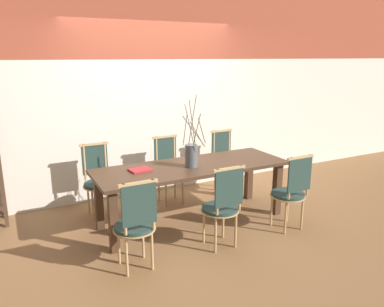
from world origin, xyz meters
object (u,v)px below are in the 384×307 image
at_px(dining_table, 192,173).
at_px(vase_centerpiece, 191,155).
at_px(chair_far_center, 225,160).
at_px(book_stack, 140,170).
at_px(chair_near_center, 291,190).

relative_size(dining_table, vase_centerpiece, 2.77).
height_order(dining_table, chair_far_center, chair_far_center).
bearing_deg(book_stack, chair_near_center, -27.91).
distance_m(chair_far_center, book_stack, 1.74).
bearing_deg(chair_far_center, book_stack, 22.69).
relative_size(dining_table, book_stack, 9.14).
relative_size(chair_far_center, vase_centerpiece, 1.09).
bearing_deg(book_stack, vase_centerpiece, -12.31).
relative_size(vase_centerpiece, book_stack, 3.30).
bearing_deg(chair_far_center, vase_centerpiece, 38.90).
bearing_deg(chair_far_center, dining_table, 38.08).
bearing_deg(vase_centerpiece, chair_near_center, -35.95).
height_order(vase_centerpiece, book_stack, vase_centerpiece).
distance_m(chair_far_center, vase_centerpiece, 1.32).
distance_m(chair_near_center, chair_far_center, 1.49).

